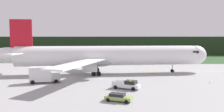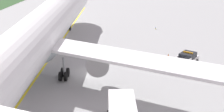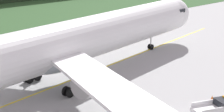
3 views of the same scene
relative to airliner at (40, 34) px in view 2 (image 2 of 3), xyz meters
The scene contains 6 objects.
ground 8.37m from the airliner, 91.29° to the right, with size 320.00×320.00×0.00m, color #9B9B9B.
taxiway_centerline_main 5.12m from the airliner, ahead, with size 82.53×0.30×0.01m, color yellow.
airliner is the anchor object (origin of this frame).
ops_pickup_truck 20.51m from the airliner, 74.65° to the right, with size 5.95×4.08×1.94m.
apron_cone 19.14m from the airliner, 65.17° to the right, with size 0.67×0.67×0.83m.
taxiway_edge_light_east 28.18m from the airliner, 28.77° to the right, with size 0.12×0.12×0.38m.
Camera 2 is at (-41.58, -12.39, 18.01)m, focal length 55.73 mm.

